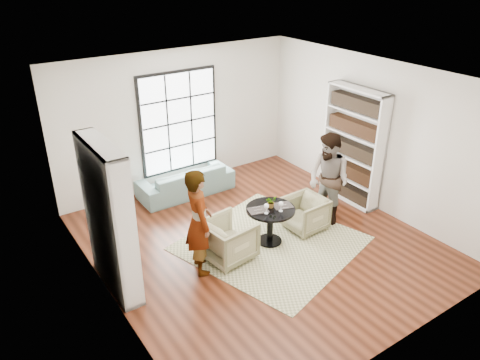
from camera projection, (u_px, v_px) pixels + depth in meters
ground at (259, 242)px, 8.50m from camera, size 6.00×6.00×0.00m
room_shell at (243, 169)px, 8.35m from camera, size 6.00×6.01×6.00m
rug at (271, 243)px, 8.45m from camera, size 3.39×3.39×0.01m
pedestal_table at (270, 218)px, 8.28m from camera, size 0.87×0.87×0.70m
sofa at (186, 181)px, 10.09m from camera, size 2.06×0.80×0.60m
armchair_left at (228, 240)px, 7.90m from camera, size 0.90×0.88×0.73m
armchair_right at (305, 214)px, 8.77m from camera, size 0.74×0.72×0.65m
person_left at (199, 222)px, 7.39m from camera, size 0.58×0.74×1.81m
person_right at (329, 179)px, 8.80m from camera, size 0.76×0.93×1.79m
placemat_left at (258, 210)px, 8.13m from camera, size 0.40×0.35×0.01m
placemat_right at (283, 206)px, 8.28m from camera, size 0.40×0.35×0.01m
cutlery_left at (258, 210)px, 8.13m from camera, size 0.20×0.25×0.01m
cutlery_right at (283, 205)px, 8.28m from camera, size 0.20×0.25×0.01m
wine_glass_left at (266, 206)px, 7.98m from camera, size 0.09×0.09×0.19m
wine_glass_right at (281, 204)px, 8.05m from camera, size 0.09×0.09×0.19m
flower_centerpiece at (271, 202)px, 8.19m from camera, size 0.23×0.22×0.22m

